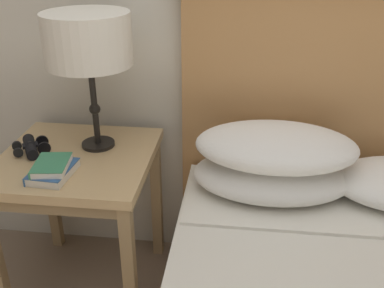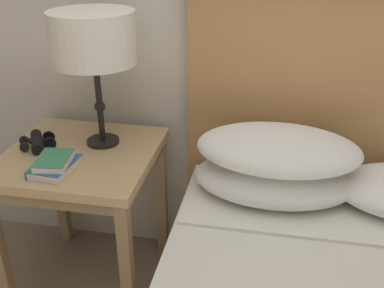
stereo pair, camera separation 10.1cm
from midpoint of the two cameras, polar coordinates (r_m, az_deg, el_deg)
name	(u,v)px [view 2 (the right image)]	position (r m, az deg, el deg)	size (l,w,h in m)	color
nightstand	(82,171)	(1.83, -12.26, -3.40)	(0.58, 0.58, 0.65)	tan
table_lamp	(93,40)	(1.71, -10.76, 12.87)	(0.32, 0.32, 0.52)	black
book_on_nightstand	(55,167)	(1.67, -15.42, -2.86)	(0.14, 0.19, 0.03)	silver
book_stacked_on_top	(53,161)	(1.65, -15.59, -2.07)	(0.13, 0.17, 0.03)	silver
binoculars_pair	(37,142)	(1.86, -17.61, 0.24)	(0.16, 0.16, 0.05)	black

